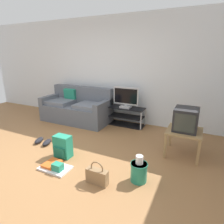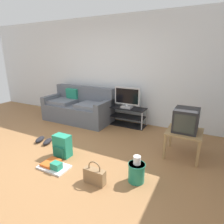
% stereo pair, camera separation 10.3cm
% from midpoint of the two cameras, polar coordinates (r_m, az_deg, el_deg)
% --- Properties ---
extents(ground_plane, '(9.00, 9.80, 0.02)m').
position_cam_midpoint_polar(ground_plane, '(3.63, -18.84, -13.09)').
color(ground_plane, olive).
extents(wall_back, '(9.00, 0.10, 2.70)m').
position_cam_midpoint_polar(wall_back, '(5.18, -0.75, 12.46)').
color(wall_back, silver).
rests_on(wall_back, ground_plane).
extents(couch, '(1.85, 0.86, 0.91)m').
position_cam_midpoint_polar(couch, '(5.26, -11.04, 1.07)').
color(couch, '#565B66').
rests_on(couch, ground_plane).
extents(tv_stand, '(0.95, 0.39, 0.47)m').
position_cam_midpoint_polar(tv_stand, '(4.87, 3.56, -1.28)').
color(tv_stand, black).
rests_on(tv_stand, ground_plane).
extents(flat_tv, '(0.65, 0.22, 0.52)m').
position_cam_midpoint_polar(flat_tv, '(4.72, 3.56, 4.29)').
color(flat_tv, '#B2B2B7').
rests_on(flat_tv, tv_stand).
extents(side_table, '(0.59, 0.59, 0.48)m').
position_cam_midpoint_polar(side_table, '(3.59, 20.14, -6.14)').
color(side_table, '#9E7A4C').
rests_on(side_table, ground_plane).
extents(crt_tv, '(0.40, 0.45, 0.40)m').
position_cam_midpoint_polar(crt_tv, '(3.51, 20.60, -2.07)').
color(crt_tv, '#232326').
rests_on(crt_tv, side_table).
extents(backpack, '(0.30, 0.26, 0.40)m').
position_cam_midpoint_polar(backpack, '(3.52, -15.42, -10.01)').
color(backpack, '#238466').
rests_on(backpack, ground_plane).
extents(handbag, '(0.32, 0.11, 0.35)m').
position_cam_midpoint_polar(handbag, '(2.81, -5.61, -18.57)').
color(handbag, olive).
rests_on(handbag, ground_plane).
extents(cleaning_bucket, '(0.25, 0.25, 0.40)m').
position_cam_midpoint_polar(cleaning_bucket, '(2.84, 7.02, -17.12)').
color(cleaning_bucket, '#238466').
rests_on(cleaning_bucket, ground_plane).
extents(sneakers_pair, '(0.42, 0.31, 0.09)m').
position_cam_midpoint_polar(sneakers_pair, '(4.20, -20.76, -8.27)').
color(sneakers_pair, black).
rests_on(sneakers_pair, ground_plane).
extents(floor_tray, '(0.49, 0.32, 0.14)m').
position_cam_midpoint_polar(floor_tray, '(3.28, -17.72, -15.37)').
color(floor_tray, silver).
rests_on(floor_tray, ground_plane).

